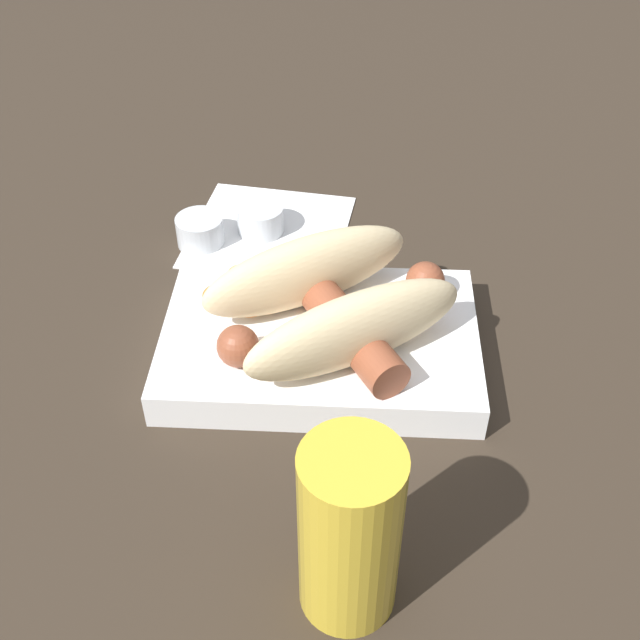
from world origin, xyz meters
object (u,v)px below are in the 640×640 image
object	(u,v)px
sausage	(336,312)
drink_glass	(350,533)
condiment_cup_near	(261,221)
food_tray	(320,343)
bread_roll	(330,298)
condiment_cup_far	(200,232)

from	to	relation	value
sausage	drink_glass	distance (m)	0.22
condiment_cup_near	drink_glass	bearing A→B (deg)	103.90
food_tray	bread_roll	bearing A→B (deg)	-167.77
food_tray	bread_roll	xyz separation A→B (m)	(-0.01, -0.00, 0.05)
bread_roll	condiment_cup_near	size ratio (longest dim) A/B	4.76
food_tray	condiment_cup_far	bearing A→B (deg)	-50.92
condiment_cup_near	condiment_cup_far	xyz separation A→B (m)	(0.06, 0.02, 0.00)
sausage	bread_roll	bearing A→B (deg)	13.01
food_tray	condiment_cup_near	size ratio (longest dim) A/B	5.55
bread_roll	drink_glass	size ratio (longest dim) A/B	1.64
sausage	condiment_cup_near	bearing A→B (deg)	-64.96
food_tray	condiment_cup_near	distance (m)	0.19
condiment_cup_far	condiment_cup_near	bearing A→B (deg)	-158.79
bread_roll	condiment_cup_far	bearing A→B (deg)	-48.88
bread_roll	sausage	world-z (taller)	bread_roll
food_tray	drink_glass	world-z (taller)	drink_glass
bread_roll	sausage	distance (m)	0.02
sausage	condiment_cup_far	xyz separation A→B (m)	(0.14, -0.15, -0.03)
sausage	condiment_cup_near	size ratio (longest dim) A/B	3.88
condiment_cup_far	drink_glass	world-z (taller)	drink_glass
bread_roll	condiment_cup_far	world-z (taller)	bread_roll
sausage	condiment_cup_far	size ratio (longest dim) A/B	3.88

